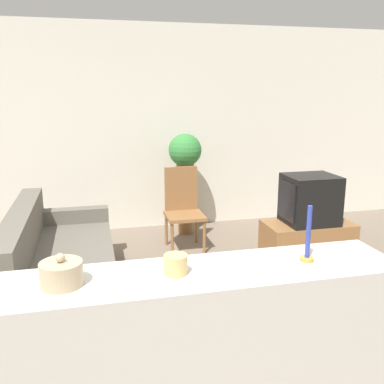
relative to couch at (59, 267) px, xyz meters
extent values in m
cube|color=silver|center=(0.70, 1.91, 1.06)|extent=(9.00, 0.06, 2.70)
cube|color=#605B51|center=(0.05, 0.00, -0.07)|extent=(0.89, 1.97, 0.43)
cube|color=#605B51|center=(-0.30, 0.00, 0.34)|extent=(0.20, 1.97, 0.39)
cube|color=#605B51|center=(0.05, -0.91, 0.01)|extent=(0.89, 0.16, 0.59)
cube|color=#605B51|center=(0.05, 0.91, 0.01)|extent=(0.89, 0.16, 0.59)
cube|color=olive|center=(2.59, 0.19, -0.05)|extent=(0.95, 0.48, 0.46)
cube|color=black|center=(2.59, 0.19, 0.44)|extent=(0.53, 0.46, 0.52)
cube|color=black|center=(2.32, 0.19, 0.44)|extent=(0.02, 0.38, 0.41)
cube|color=olive|center=(1.38, 0.91, 0.13)|extent=(0.44, 0.44, 0.04)
cube|color=olive|center=(1.38, 1.11, 0.41)|extent=(0.40, 0.04, 0.53)
cylinder|color=olive|center=(1.19, 0.72, -0.09)|extent=(0.04, 0.04, 0.39)
cylinder|color=olive|center=(1.57, 0.72, -0.09)|extent=(0.04, 0.04, 0.39)
cylinder|color=olive|center=(1.19, 1.10, -0.09)|extent=(0.04, 0.04, 0.39)
cylinder|color=olive|center=(1.57, 1.10, -0.09)|extent=(0.04, 0.04, 0.39)
cylinder|color=olive|center=(1.52, 1.50, 0.12)|extent=(0.20, 0.20, 0.80)
cylinder|color=#8E5B3D|center=(1.52, 1.50, 0.58)|extent=(0.23, 0.23, 0.13)
sphere|color=#38843D|center=(1.52, 1.50, 0.82)|extent=(0.42, 0.42, 0.42)
cube|color=beige|center=(0.70, -1.96, 0.22)|extent=(2.25, 0.44, 1.01)
cylinder|color=tan|center=(0.18, -1.96, 0.78)|extent=(0.19, 0.19, 0.11)
sphere|color=tan|center=(0.18, -1.96, 0.86)|extent=(0.04, 0.04, 0.04)
cylinder|color=tan|center=(0.70, -1.96, 0.77)|extent=(0.11, 0.11, 0.10)
cylinder|color=#B7933D|center=(1.38, -1.96, 0.74)|extent=(0.07, 0.07, 0.02)
cylinder|color=#2D3D9E|center=(1.38, -1.96, 0.88)|extent=(0.02, 0.02, 0.27)
camera|label=1|loc=(0.34, -3.81, 1.58)|focal=40.00mm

